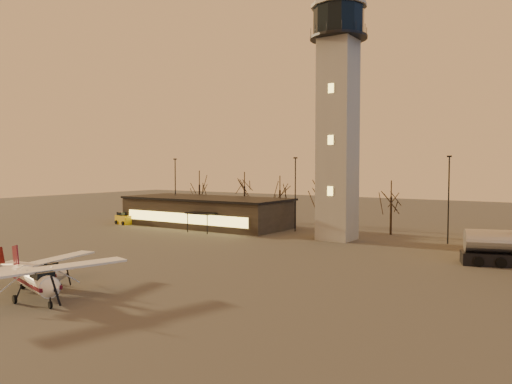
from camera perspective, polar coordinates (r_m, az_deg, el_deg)
ground at (r=36.88m, az=-10.68°, el=-11.12°), size 220.00×220.00×0.00m
control_tower at (r=61.40m, az=9.35°, el=9.85°), size 6.80×6.80×32.60m
terminal at (r=74.63m, az=-5.72°, el=-2.24°), size 25.40×12.20×4.30m
light_poles at (r=61.78m, az=10.07°, el=-0.34°), size 58.50×12.25×10.14m
tree_row at (r=75.50m, az=2.62°, el=0.71°), size 37.20×9.20×8.80m
cessna_front at (r=36.52m, az=-23.67°, el=-9.68°), size 9.39×11.68×3.23m
cessna_rear at (r=40.94m, az=-23.57°, el=-8.56°), size 7.90×9.95×2.74m
service_cart at (r=79.40m, az=-14.85°, el=-3.06°), size 3.17×2.31×1.85m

